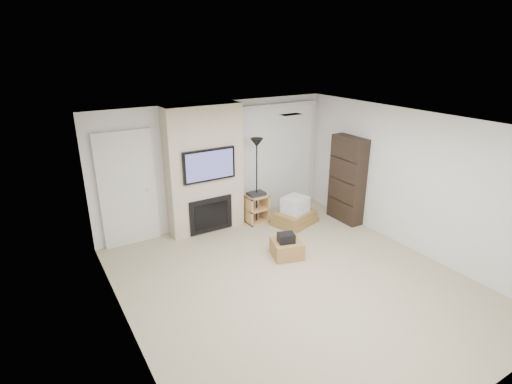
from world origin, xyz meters
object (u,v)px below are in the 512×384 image
floor_lamp (257,157)px  bookshelf (347,180)px  av_stand (256,206)px  box_stack (295,214)px  ottoman (287,248)px

floor_lamp → bookshelf: (1.66, -0.88, -0.51)m
bookshelf → floor_lamp: bearing=152.1°
floor_lamp → av_stand: (-0.01, 0.00, -1.07)m
av_stand → box_stack: 0.82m
ottoman → bookshelf: 2.20m
box_stack → bookshelf: 1.29m
av_stand → floor_lamp: bearing=-13.3°
floor_lamp → bookshelf: 1.95m
bookshelf → av_stand: bearing=152.2°
av_stand → box_stack: bearing=-37.4°
av_stand → bookshelf: bookshelf is taller
av_stand → bookshelf: bearing=-27.8°
bookshelf → box_stack: bearing=159.2°
av_stand → box_stack: size_ratio=0.65×
floor_lamp → bookshelf: bearing=-27.9°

